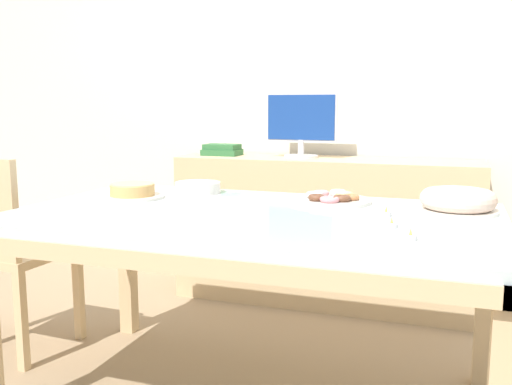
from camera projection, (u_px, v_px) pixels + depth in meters
The scene contains 13 objects.
wall_back at pixel (338, 83), 3.52m from camera, with size 8.00×0.10×2.60m, color silver.
dining_table at pixel (253, 233), 2.16m from camera, with size 1.83×1.07×0.77m.
chair at pixel (5, 246), 2.64m from camera, with size 0.44×0.44×0.94m.
sideboard at pixel (325, 231), 3.37m from camera, with size 1.76×0.44×0.86m.
computer_monitor at pixel (301, 125), 3.33m from camera, with size 0.42×0.20×0.38m.
book_stack at pixel (222, 150), 3.52m from camera, with size 0.23×0.17×0.07m.
cake_chocolate_round at pixel (133, 192), 2.47m from camera, with size 0.28×0.28×0.06m.
cake_golden_bundt at pixel (458, 201), 2.15m from camera, with size 0.30×0.30×0.09m.
pastry_platter at pixel (331, 199), 2.37m from camera, with size 0.34×0.34×0.04m.
plate_stack at pixel (198, 187), 2.62m from camera, with size 0.21×0.21×0.05m.
tealight_right_edge at pixel (392, 225), 1.87m from camera, with size 0.04×0.04×0.04m.
tealight_left_edge at pixel (386, 213), 2.07m from camera, with size 0.04×0.04×0.04m.
tealight_near_front at pixel (410, 237), 1.70m from camera, with size 0.04×0.04×0.04m.
Camera 1 is at (0.71, -1.98, 1.17)m, focal length 40.00 mm.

